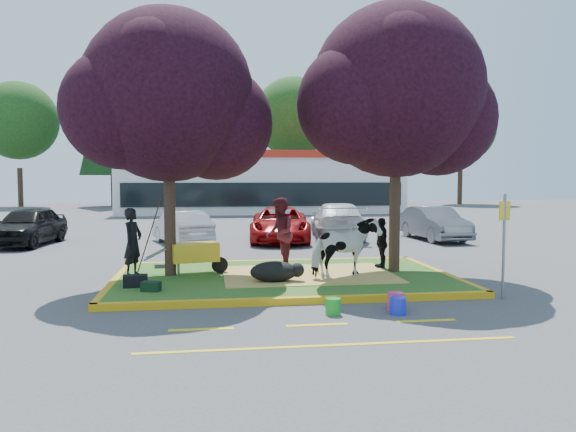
{
  "coord_description": "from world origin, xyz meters",
  "views": [
    {
      "loc": [
        -1.87,
        -13.67,
        2.59
      ],
      "look_at": [
        0.16,
        0.5,
        1.59
      ],
      "focal_mm": 35.0,
      "sensor_mm": 36.0,
      "label": 1
    }
  ],
  "objects": [
    {
      "name": "tree_purple_right",
      "position": [
        2.92,
        0.18,
        4.56
      ],
      "size": [
        5.3,
        4.4,
        6.82
      ],
      "color": "black",
      "rests_on": "median_island"
    },
    {
      "name": "bucket_pink",
      "position": [
        1.74,
        -3.31,
        0.17
      ],
      "size": [
        0.42,
        0.42,
        0.34
      ],
      "primitive_type": "cylinder",
      "rotation": [
        0.0,
        0.0,
        0.43
      ],
      "color": "#E63381",
      "rests_on": "ground"
    },
    {
      "name": "fire_lane_stripe_b",
      "position": [
        0.0,
        -4.2,
        0.0
      ],
      "size": [
        1.1,
        0.12,
        0.01
      ],
      "primitive_type": "cube",
      "color": "yellow",
      "rests_on": "ground"
    },
    {
      "name": "car_red",
      "position": [
        1.0,
        8.54,
        0.69
      ],
      "size": [
        2.87,
        5.2,
        1.38
      ],
      "primitive_type": "imported",
      "rotation": [
        0.0,
        0.0,
        -0.12
      ],
      "color": "#A10D0F",
      "rests_on": "ground"
    },
    {
      "name": "cow",
      "position": [
        1.41,
        -0.55,
        0.88
      ],
      "size": [
        1.89,
        1.39,
        1.46
      ],
      "primitive_type": "imported",
      "rotation": [
        0.0,
        0.0,
        1.97
      ],
      "color": "white",
      "rests_on": "median_island"
    },
    {
      "name": "tree_purple_left",
      "position": [
        -2.78,
        0.38,
        4.36
      ],
      "size": [
        5.06,
        4.2,
        6.51
      ],
      "color": "black",
      "rests_on": "median_island"
    },
    {
      "name": "fire_lane_stripe_c",
      "position": [
        2.0,
        -4.2,
        0.0
      ],
      "size": [
        1.1,
        0.12,
        0.01
      ],
      "primitive_type": "cube",
      "color": "yellow",
      "rests_on": "ground"
    },
    {
      "name": "curb_left",
      "position": [
        -4.08,
        0.0,
        0.07
      ],
      "size": [
        0.16,
        5.3,
        0.15
      ],
      "primitive_type": "cube",
      "color": "gold",
      "rests_on": "ground"
    },
    {
      "name": "ground",
      "position": [
        0.0,
        0.0,
        0.0
      ],
      "size": [
        90.0,
        90.0,
        0.0
      ],
      "primitive_type": "plane",
      "color": "#424244",
      "rests_on": "ground"
    },
    {
      "name": "visitor_b",
      "position": [
        2.73,
        0.75,
        0.82
      ],
      "size": [
        0.39,
        0.81,
        1.35
      ],
      "primitive_type": "imported",
      "rotation": [
        0.0,
        0.0,
        -1.65
      ],
      "color": "black",
      "rests_on": "median_island"
    },
    {
      "name": "calf",
      "position": [
        -0.36,
        -0.87,
        0.39
      ],
      "size": [
        1.26,
        0.95,
        0.48
      ],
      "primitive_type": "ellipsoid",
      "rotation": [
        0.0,
        0.0,
        -0.32
      ],
      "color": "black",
      "rests_on": "median_island"
    },
    {
      "name": "wheelbarrow",
      "position": [
        -2.19,
        0.52,
        0.69
      ],
      "size": [
        2.07,
        0.92,
        0.78
      ],
      "rotation": [
        0.0,
        0.0,
        0.22
      ],
      "color": "black",
      "rests_on": "median_island"
    },
    {
      "name": "sign_post",
      "position": [
        4.3,
        -2.7,
        1.36
      ],
      "size": [
        0.3,
        0.14,
        2.23
      ],
      "rotation": [
        0.0,
        0.0,
        0.36
      ],
      "color": "slate",
      "rests_on": "ground"
    },
    {
      "name": "curb_right",
      "position": [
        4.08,
        0.0,
        0.07
      ],
      "size": [
        0.16,
        5.3,
        0.15
      ],
      "primitive_type": "cube",
      "color": "gold",
      "rests_on": "ground"
    },
    {
      "name": "fire_lane_stripe_a",
      "position": [
        -2.0,
        -4.2,
        0.0
      ],
      "size": [
        1.1,
        0.12,
        0.01
      ],
      "primitive_type": "cube",
      "color": "yellow",
      "rests_on": "ground"
    },
    {
      "name": "car_black",
      "position": [
        -8.62,
        8.68,
        0.73
      ],
      "size": [
        2.24,
        4.49,
        1.47
      ],
      "primitive_type": "imported",
      "rotation": [
        0.0,
        0.0,
        -0.12
      ],
      "color": "black",
      "rests_on": "ground"
    },
    {
      "name": "fire_lane_long",
      "position": [
        0.0,
        -5.4,
        0.0
      ],
      "size": [
        6.0,
        0.1,
        0.01
      ],
      "primitive_type": "cube",
      "color": "yellow",
      "rests_on": "ground"
    },
    {
      "name": "car_silver",
      "position": [
        -2.86,
        8.12,
        0.64
      ],
      "size": [
        2.58,
        4.13,
        1.29
      ],
      "primitive_type": "imported",
      "rotation": [
        0.0,
        0.0,
        3.48
      ],
      "color": "#A3A4AA",
      "rests_on": "ground"
    },
    {
      "name": "gear_bag_dark",
      "position": [
        -3.47,
        -1.02,
        0.28
      ],
      "size": [
        0.56,
        0.34,
        0.27
      ],
      "primitive_type": "cube",
      "rotation": [
        0.0,
        0.0,
        0.11
      ],
      "color": "black",
      "rests_on": "median_island"
    },
    {
      "name": "bucket_blue",
      "position": [
        1.66,
        -3.66,
        0.16
      ],
      "size": [
        0.35,
        0.35,
        0.32
      ],
      "primitive_type": "cylinder",
      "rotation": [
        0.0,
        0.0,
        -0.16
      ],
      "color": "#1B2CDB",
      "rests_on": "ground"
    },
    {
      "name": "gear_bag_green",
      "position": [
        -3.09,
        -1.55,
        0.25
      ],
      "size": [
        0.44,
        0.35,
        0.21
      ],
      "primitive_type": "cube",
      "rotation": [
        0.0,
        0.0,
        -0.3
      ],
      "color": "black",
      "rests_on": "median_island"
    },
    {
      "name": "bucket_green",
      "position": [
        0.44,
        -3.52,
        0.16
      ],
      "size": [
        0.34,
        0.34,
        0.31
      ],
      "primitive_type": "cylinder",
      "rotation": [
        0.0,
        0.0,
        0.17
      ],
      "color": "#179624",
      "rests_on": "ground"
    },
    {
      "name": "visitor_a",
      "position": [
        0.02,
        1.03,
        1.1
      ],
      "size": [
        0.78,
        0.97,
        1.89
      ],
      "primitive_type": "imported",
      "rotation": [
        0.0,
        0.0,
        -1.65
      ],
      "color": "#4B151D",
      "rests_on": "median_island"
    },
    {
      "name": "curb_far",
      "position": [
        0.0,
        2.58,
        0.07
      ],
      "size": [
        8.3,
        0.16,
        0.15
      ],
      "primitive_type": "cube",
      "color": "gold",
      "rests_on": "ground"
    },
    {
      "name": "car_white",
      "position": [
        3.55,
        9.41,
        0.75
      ],
      "size": [
        2.79,
        5.39,
        1.49
      ],
      "primitive_type": "imported",
      "rotation": [
        0.0,
        0.0,
        3.0
      ],
      "color": "silver",
      "rests_on": "ground"
    },
    {
      "name": "curb_near",
      "position": [
        0.0,
        -2.58,
        0.07
      ],
      "size": [
        8.3,
        0.16,
        0.15
      ],
      "primitive_type": "cube",
      "color": "gold",
      "rests_on": "ground"
    },
    {
      "name": "retail_building",
      "position": [
        2.0,
        27.98,
        2.25
      ],
      "size": [
        20.4,
        8.4,
        4.4
      ],
      "color": "silver",
      "rests_on": "ground"
    },
    {
      "name": "straw_bedding",
      "position": [
        0.6,
        0.0,
        0.15
      ],
      "size": [
        4.2,
        3.0,
        0.01
      ],
      "primitive_type": "cube",
      "color": "tan",
      "rests_on": "median_island"
    },
    {
      "name": "median_island",
      "position": [
        0.0,
        0.0,
        0.07
      ],
      "size": [
        8.0,
        5.0,
        0.15
      ],
      "primitive_type": "cube",
      "color": "#28591B",
      "rests_on": "ground"
    },
    {
      "name": "treeline",
      "position": [
        1.23,
        37.61,
        7.73
      ],
      "size": [
        46.58,
        7.8,
        14.63
      ],
      "color": "black",
      "rests_on": "ground"
    },
    {
      "name": "car_grey",
      "position": [
        7.32,
        8.14,
        0.69
      ],
      "size": [
        1.69,
        4.24,
        1.37
      ],
      "primitive_type": "imported",
      "rotation": [
        0.0,
        0.0,
        0.06
      ],
      "color": "slate",
      "rests_on": "ground"
    },
    {
      "name": "handler",
      "position": [
        -3.7,
        0.41,
        0.99
      ],
      "size": [
        0.62,
        0.72,
        1.67
      ],
      "primitive_type": "imported",
      "rotation": [
        0.0,
        0.0,
        1.15
      ],
      "color": "black",
      "rests_on": "median_island"
    }
  ]
}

